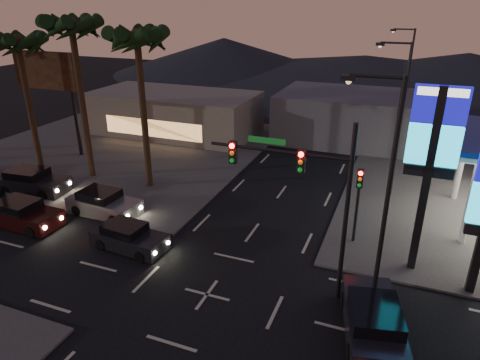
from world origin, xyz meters
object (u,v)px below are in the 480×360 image
at_px(traffic_signal_mast, 306,184).
at_px(car_lane_a_front, 129,237).
at_px(car_lane_a_mid, 22,214).
at_px(car_lane_b_mid, 32,182).
at_px(suv_station, 373,321).
at_px(pylon_sign_tall, 433,145).
at_px(car_lane_b_front, 103,203).

height_order(traffic_signal_mast, car_lane_a_front, traffic_signal_mast).
distance_m(car_lane_a_front, car_lane_a_mid, 7.28).
xyz_separation_m(traffic_signal_mast, car_lane_a_mid, (-16.59, -0.04, -4.52)).
bearing_deg(car_lane_b_mid, car_lane_a_mid, -50.36).
xyz_separation_m(traffic_signal_mast, car_lane_b_mid, (-19.76, 3.78, -4.47)).
distance_m(car_lane_b_mid, suv_station, 23.83).
distance_m(pylon_sign_tall, suv_station, 7.98).
bearing_deg(car_lane_a_front, car_lane_b_front, 143.59).
bearing_deg(traffic_signal_mast, pylon_sign_tall, 36.52).
distance_m(pylon_sign_tall, traffic_signal_mast, 6.02).
bearing_deg(pylon_sign_tall, suv_station, -104.07).
xyz_separation_m(pylon_sign_tall, traffic_signal_mast, (-4.74, -3.51, -1.17)).
xyz_separation_m(car_lane_b_front, suv_station, (16.47, -4.82, 0.04)).
distance_m(traffic_signal_mast, car_lane_a_front, 10.39).
relative_size(pylon_sign_tall, suv_station, 1.76).
xyz_separation_m(car_lane_a_front, car_lane_b_front, (-3.78, 2.78, 0.07)).
bearing_deg(car_lane_b_front, car_lane_b_mid, 172.25).
relative_size(pylon_sign_tall, car_lane_a_front, 2.08).
relative_size(car_lane_a_front, suv_station, 0.85).
bearing_deg(car_lane_a_mid, suv_station, -5.45).
relative_size(traffic_signal_mast, suv_station, 1.56).
bearing_deg(car_lane_b_front, car_lane_a_front, -36.41).
distance_m(pylon_sign_tall, car_lane_a_mid, 22.37).
bearing_deg(pylon_sign_tall, traffic_signal_mast, -143.48).
height_order(traffic_signal_mast, suv_station, traffic_signal_mast).
distance_m(traffic_signal_mast, car_lane_b_front, 14.15).
relative_size(traffic_signal_mast, car_lane_b_front, 1.68).
height_order(pylon_sign_tall, car_lane_b_front, pylon_sign_tall).
relative_size(car_lane_a_mid, suv_station, 0.93).
bearing_deg(car_lane_b_front, suv_station, -16.32).
relative_size(car_lane_b_front, car_lane_b_mid, 0.92).
relative_size(pylon_sign_tall, car_lane_b_front, 1.89).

